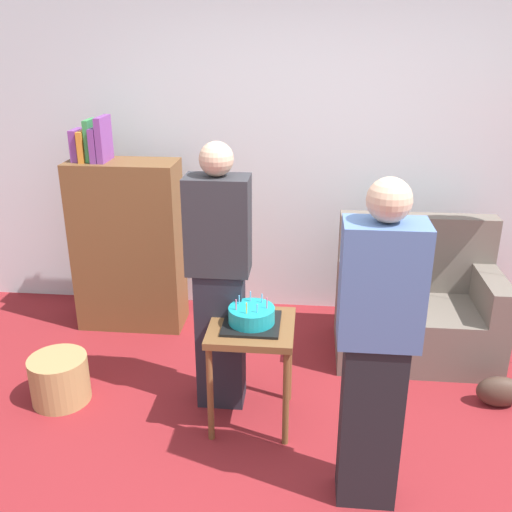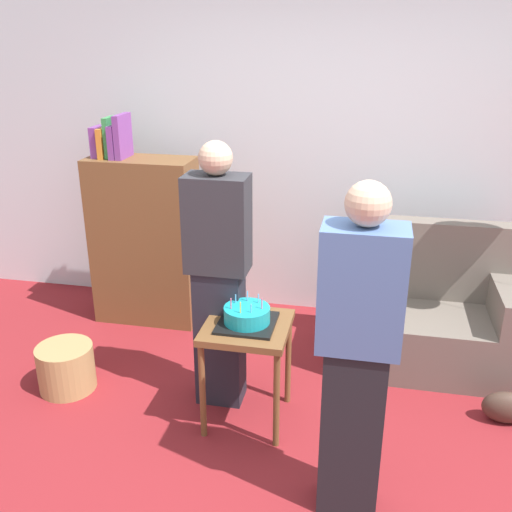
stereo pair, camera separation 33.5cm
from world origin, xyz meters
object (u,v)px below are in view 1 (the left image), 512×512
object	(u,v)px
couch	(415,308)
person_blowing_candles	(219,279)
handbag	(499,392)
bookshelf	(128,243)
side_table	(252,340)
birthday_cake	(252,317)
person_holding_cake	(376,350)
wicker_basket	(60,379)

from	to	relation	value
couch	person_blowing_candles	distance (m)	1.56
person_blowing_candles	handbag	bearing A→B (deg)	22.39
bookshelf	handbag	world-z (taller)	bookshelf
side_table	birthday_cake	world-z (taller)	birthday_cake
couch	bookshelf	distance (m)	2.18
side_table	person_blowing_candles	world-z (taller)	person_blowing_candles
person_holding_cake	handbag	bearing A→B (deg)	-125.17
side_table	birthday_cake	distance (m)	0.15
bookshelf	handbag	distance (m)	2.77
couch	birthday_cake	xyz separation A→B (m)	(-1.07, -0.91, 0.34)
person_blowing_candles	birthday_cake	bearing A→B (deg)	-19.97
birthday_cake	person_blowing_candles	bearing A→B (deg)	141.17
bookshelf	side_table	xyz separation A→B (m)	(1.06, -1.12, -0.14)
person_holding_cake	wicker_basket	distance (m)	2.06
couch	handbag	size ratio (longest dim) A/B	3.93
bookshelf	side_table	world-z (taller)	bookshelf
wicker_basket	person_holding_cake	bearing A→B (deg)	-18.69
birthday_cake	handbag	world-z (taller)	birthday_cake
couch	person_holding_cake	distance (m)	1.61
bookshelf	person_blowing_candles	size ratio (longest dim) A/B	0.99
couch	bookshelf	xyz separation A→B (m)	(-2.14, 0.22, 0.33)
birthday_cake	handbag	distance (m)	1.64
birthday_cake	wicker_basket	world-z (taller)	birthday_cake
bookshelf	wicker_basket	distance (m)	1.19
couch	bookshelf	world-z (taller)	bookshelf
couch	wicker_basket	bearing A→B (deg)	-159.80
person_blowing_candles	wicker_basket	distance (m)	1.22
birthday_cake	bookshelf	bearing A→B (deg)	133.50
birthday_cake	person_holding_cake	bearing A→B (deg)	-41.74
couch	side_table	bearing A→B (deg)	-139.84
side_table	birthday_cake	bearing A→B (deg)	127.24
person_blowing_candles	handbag	xyz separation A→B (m)	(1.71, 0.11, -0.73)
wicker_basket	handbag	world-z (taller)	wicker_basket
couch	side_table	world-z (taller)	couch
person_holding_cake	wicker_basket	bearing A→B (deg)	-7.00
bookshelf	birthday_cake	size ratio (longest dim) A/B	5.05
side_table	couch	bearing A→B (deg)	40.16
birthday_cake	person_blowing_candles	distance (m)	0.30
person_blowing_candles	person_holding_cake	distance (m)	1.10
bookshelf	person_holding_cake	xyz separation A→B (m)	(1.69, -1.68, 0.16)
bookshelf	person_blowing_candles	bearing A→B (deg)	-48.07
person_blowing_candles	handbag	world-z (taller)	person_blowing_candles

